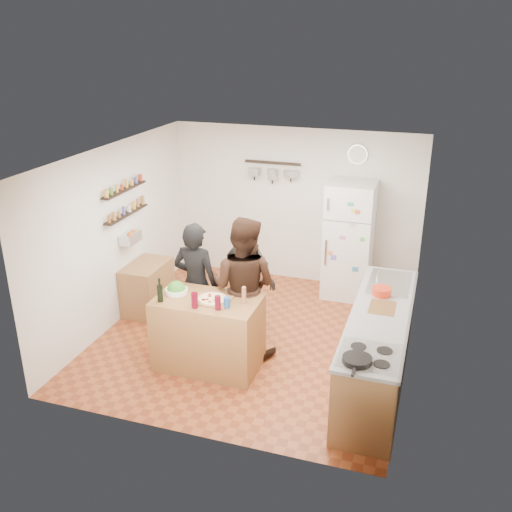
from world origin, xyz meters
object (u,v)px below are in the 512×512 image
(pepper_mill, at_px, (244,296))
(counter_run, at_px, (378,349))
(skillet, at_px, (357,360))
(red_bowl, at_px, (382,291))
(wine_bottle, at_px, (160,293))
(person_left, at_px, (196,284))
(fridge, at_px, (349,240))
(salt_canister, at_px, (227,303))
(person_back, at_px, (249,277))
(salad_bowl, at_px, (177,291))
(prep_island, at_px, (208,333))
(person_center, at_px, (243,287))
(wall_clock, at_px, (358,154))
(side_table, at_px, (148,287))

(pepper_mill, height_order, counter_run, pepper_mill)
(skillet, xyz_separation_m, red_bowl, (0.05, 1.58, 0.02))
(wine_bottle, relative_size, person_left, 0.12)
(skillet, relative_size, fridge, 0.16)
(salt_canister, xyz_separation_m, fridge, (0.96, 2.70, -0.07))
(person_back, distance_m, red_bowl, 1.81)
(salad_bowl, distance_m, skillet, 2.49)
(salt_canister, bearing_deg, person_back, 96.19)
(prep_island, bearing_deg, skillet, -23.59)
(salt_canister, bearing_deg, prep_island, 158.20)
(person_left, xyz_separation_m, person_center, (0.66, -0.03, 0.07))
(skillet, relative_size, red_bowl, 1.25)
(pepper_mill, bearing_deg, person_center, 110.58)
(salad_bowl, xyz_separation_m, person_left, (0.05, 0.46, -0.10))
(pepper_mill, xyz_separation_m, wall_clock, (0.81, 2.86, 1.16))
(fridge, bearing_deg, prep_island, -116.03)
(person_back, xyz_separation_m, side_table, (-1.61, 0.11, -0.43))
(wine_bottle, distance_m, salt_canister, 0.81)
(person_center, bearing_deg, person_left, 2.26)
(person_center, bearing_deg, wall_clock, -107.03)
(person_center, height_order, red_bowl, person_center)
(fridge, relative_size, wall_clock, 6.00)
(person_back, height_order, counter_run, person_back)
(prep_island, bearing_deg, side_table, 141.99)
(skillet, bearing_deg, person_back, 133.25)
(fridge, bearing_deg, person_back, -124.54)
(person_center, bearing_deg, skillet, 145.73)
(wine_bottle, distance_m, fridge, 3.31)
(salad_bowl, distance_m, red_bowl, 2.48)
(wall_clock, bearing_deg, wine_bottle, -119.35)
(wall_clock, bearing_deg, red_bowl, -72.06)
(skillet, bearing_deg, prep_island, 156.41)
(counter_run, height_order, red_bowl, red_bowl)
(person_back, bearing_deg, person_center, 127.28)
(prep_island, relative_size, skillet, 4.34)
(salt_canister, distance_m, red_bowl, 1.87)
(pepper_mill, relative_size, person_left, 0.10)
(wine_bottle, height_order, red_bowl, wine_bottle)
(fridge, bearing_deg, person_center, -114.78)
(person_back, distance_m, counter_run, 2.00)
(wine_bottle, height_order, counter_run, wine_bottle)
(salt_canister, height_order, red_bowl, salt_canister)
(person_left, bearing_deg, salad_bowl, 85.50)
(wine_bottle, bearing_deg, fridge, 57.84)
(pepper_mill, xyz_separation_m, salt_canister, (-0.15, -0.17, -0.02))
(fridge, relative_size, side_table, 2.25)
(person_back, bearing_deg, fridge, -99.17)
(prep_island, distance_m, counter_run, 2.03)
(salad_bowl, distance_m, wall_clock, 3.53)
(prep_island, bearing_deg, person_left, 125.95)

